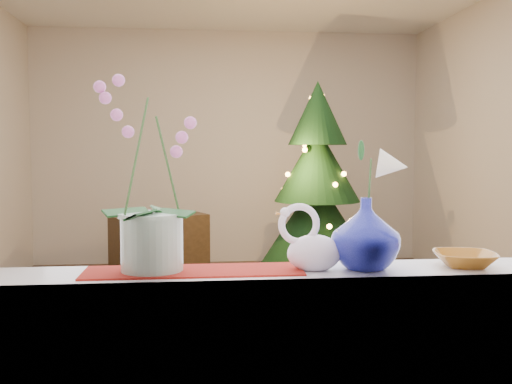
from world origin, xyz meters
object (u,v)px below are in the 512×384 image
at_px(swan, 314,239).
at_px(amber_dish, 465,260).
at_px(orchid_pot, 151,174).
at_px(paperweight, 378,258).
at_px(xmas_tree, 317,185).
at_px(blue_vase, 366,228).
at_px(side_table, 159,249).

xyz_separation_m(swan, amber_dish, (0.52, 0.01, -0.08)).
relative_size(orchid_pot, swan, 2.58).
bearing_deg(paperweight, xmas_tree, 81.24).
xyz_separation_m(blue_vase, amber_dish, (0.34, 0.00, -0.11)).
distance_m(paperweight, side_table, 4.05).
distance_m(orchid_pot, blue_vase, 0.72).
bearing_deg(amber_dish, swan, -179.29).
relative_size(orchid_pot, amber_dish, 3.62).
bearing_deg(orchid_pot, amber_dish, -1.09).
xyz_separation_m(swan, blue_vase, (0.17, 0.01, 0.03)).
relative_size(swan, xmas_tree, 0.12).
bearing_deg(blue_vase, amber_dish, 0.18).
relative_size(amber_dish, side_table, 0.19).
relative_size(orchid_pot, paperweight, 8.34).
distance_m(swan, amber_dish, 0.52).
xyz_separation_m(blue_vase, side_table, (-0.94, 3.87, -0.72)).
height_order(amber_dish, side_table, amber_dish).
relative_size(swan, amber_dish, 1.40).
height_order(amber_dish, xmas_tree, xmas_tree).
distance_m(orchid_pot, swan, 0.56).
height_order(paperweight, amber_dish, paperweight).
bearing_deg(xmas_tree, amber_dish, -93.92).
xyz_separation_m(orchid_pot, xmas_tree, (1.28, 3.51, -0.25)).
xyz_separation_m(paperweight, xmas_tree, (0.55, 3.54, 0.03)).
distance_m(swan, blue_vase, 0.18).
bearing_deg(orchid_pot, side_table, 93.58).
distance_m(blue_vase, paperweight, 0.11).
relative_size(orchid_pot, side_table, 0.69).
bearing_deg(paperweight, side_table, 104.11).
distance_m(orchid_pot, side_table, 3.96).
bearing_deg(side_table, xmas_tree, -36.24).
bearing_deg(side_table, swan, -102.37).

